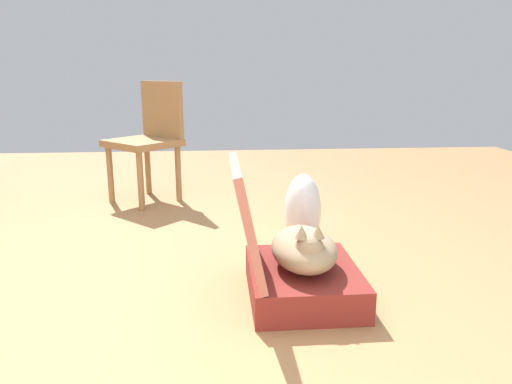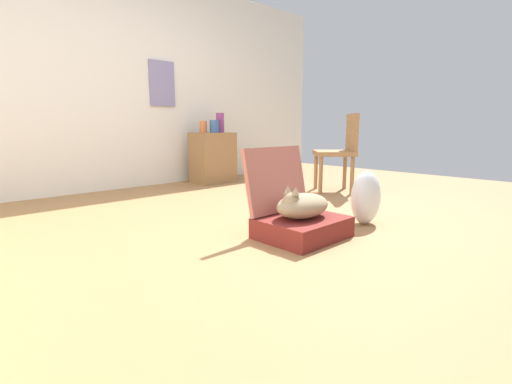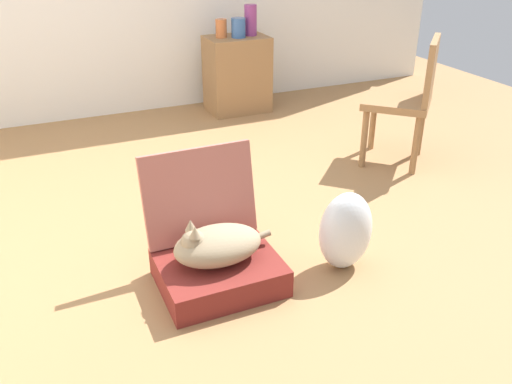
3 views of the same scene
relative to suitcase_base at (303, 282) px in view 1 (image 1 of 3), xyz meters
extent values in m
plane|color=#9E7247|center=(0.17, 0.59, -0.07)|extent=(7.68, 7.68, 0.00)
cube|color=maroon|center=(0.00, 0.00, 0.00)|extent=(0.56, 0.47, 0.14)
cube|color=#B26356|center=(0.00, 0.25, 0.30)|extent=(0.56, 0.13, 0.47)
ellipsoid|color=#998466|center=(0.00, 0.00, 0.15)|extent=(0.42, 0.28, 0.17)
sphere|color=#998466|center=(-0.12, 0.00, 0.20)|extent=(0.12, 0.12, 0.12)
cone|color=#998466|center=(-0.12, -0.03, 0.27)|extent=(0.05, 0.05, 0.05)
cone|color=#998466|center=(-0.12, 0.03, 0.27)|extent=(0.05, 0.05, 0.05)
cylinder|color=#998466|center=(0.19, 0.04, 0.11)|extent=(0.20, 0.03, 0.07)
ellipsoid|color=silver|center=(0.63, -0.11, 0.14)|extent=(0.28, 0.20, 0.42)
cylinder|color=olive|center=(1.68, 1.16, 0.14)|extent=(0.04, 0.04, 0.42)
cylinder|color=olive|center=(1.42, 0.90, 0.14)|extent=(0.04, 0.04, 0.42)
cylinder|color=olive|center=(1.93, 0.92, 0.14)|extent=(0.04, 0.04, 0.42)
cylinder|color=olive|center=(1.67, 0.66, 0.14)|extent=(0.04, 0.04, 0.42)
cube|color=olive|center=(1.67, 0.91, 0.38)|extent=(0.63, 0.63, 0.05)
cube|color=olive|center=(1.81, 0.77, 0.61)|extent=(0.33, 0.34, 0.42)
camera|label=1|loc=(-1.93, 0.37, 0.90)|focal=33.81mm
camera|label=2|loc=(-1.90, -1.54, 0.68)|focal=25.80mm
camera|label=3|loc=(-0.71, -2.04, 1.53)|focal=38.18mm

